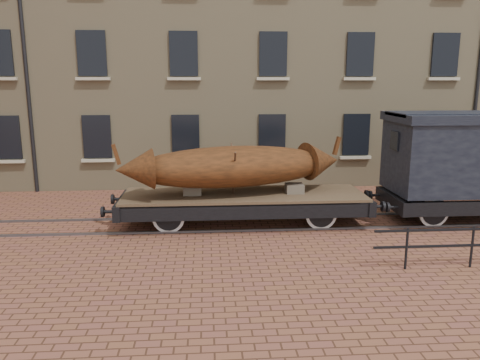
{
  "coord_description": "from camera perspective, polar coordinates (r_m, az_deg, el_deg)",
  "views": [
    {
      "loc": [
        -1.65,
        -13.9,
        4.37
      ],
      "look_at": [
        -0.62,
        0.5,
        1.3
      ],
      "focal_mm": 35.0,
      "sensor_mm": 36.0,
      "label": 1
    }
  ],
  "objects": [
    {
      "name": "rail_track",
      "position": [
        14.66,
        2.58,
        -5.23
      ],
      "size": [
        30.0,
        1.52,
        0.06
      ],
      "color": "#59595E",
      "rests_on": "ground"
    },
    {
      "name": "warehouse_cream",
      "position": [
        24.48,
        7.25,
        18.08
      ],
      "size": [
        40.0,
        10.19,
        14.0
      ],
      "color": "tan",
      "rests_on": "ground"
    },
    {
      "name": "ground",
      "position": [
        14.67,
        2.58,
        -5.34
      ],
      "size": [
        90.0,
        90.0,
        0.0
      ],
      "primitive_type": "plane",
      "color": "brown"
    },
    {
      "name": "iron_boat",
      "position": [
        14.15,
        -0.82,
        1.69
      ],
      "size": [
        7.02,
        3.06,
        1.67
      ],
      "color": "brown",
      "rests_on": "flatcar_wagon"
    },
    {
      "name": "flatcar_wagon",
      "position": [
        14.4,
        0.47,
        -2.42
      ],
      "size": [
        8.32,
        2.26,
        1.26
      ],
      "color": "brown",
      "rests_on": "ground"
    }
  ]
}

